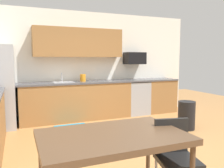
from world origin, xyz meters
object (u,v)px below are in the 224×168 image
oven_range (136,97)px  trash_bin (186,115)px  chair_near_table (175,153)px  microwave (135,58)px  kettle (83,78)px  dining_table (113,140)px

oven_range → trash_bin: size_ratio=1.52×
oven_range → chair_near_table: size_ratio=1.07×
microwave → kettle: bearing=-178.1°
oven_range → microwave: bearing=90.0°
dining_table → kettle: bearing=79.2°
dining_table → chair_near_table: 0.72m
kettle → microwave: bearing=1.9°
microwave → dining_table: bearing=-120.6°
kettle → oven_range: bearing=-1.9°
microwave → dining_table: 4.32m
oven_range → microwave: size_ratio=1.69×
trash_bin → microwave: bearing=100.5°
dining_table → trash_bin: bearing=37.1°
oven_range → kettle: (-1.47, 0.05, 0.56)m
kettle → chair_near_table: bearing=-90.0°
chair_near_table → trash_bin: (1.80, 1.96, -0.20)m
oven_range → dining_table: bearing=-121.3°
trash_bin → chair_near_table: bearing=-132.6°
dining_table → kettle: size_ratio=7.00×
kettle → trash_bin: bearing=-43.6°
microwave → trash_bin: 2.17m
microwave → kettle: size_ratio=2.70×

